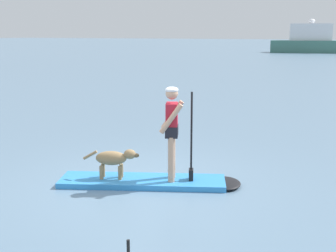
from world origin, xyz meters
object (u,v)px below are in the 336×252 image
Objects in this scene: person_paddler at (173,127)px; dog at (114,159)px; paddleboard at (155,182)px; moored_boat_outer at (315,42)px.

dog is at bearing -156.11° from person_paddler.
person_paddler reaches higher than paddleboard.
paddleboard is at bearing 23.89° from dog.
paddleboard is 0.85m from dog.
moored_boat_outer reaches higher than person_paddler.
moored_boat_outer is (-7.94, 59.80, 1.44)m from paddleboard.
person_paddler is 1.74× the size of dog.
dog is (-0.98, -0.43, -0.61)m from person_paddler.
paddleboard is 60.34m from moored_boat_outer.
paddleboard is 3.41× the size of dog.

